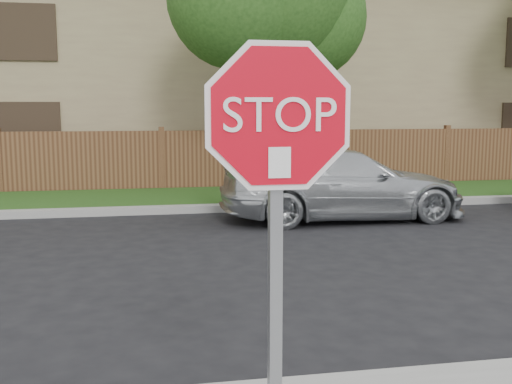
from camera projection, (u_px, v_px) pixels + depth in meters
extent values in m
cube|color=gray|center=(167.00, 210.00, 12.52)|extent=(70.00, 0.30, 0.15)
cube|color=#1E4714|center=(165.00, 199.00, 14.13)|extent=(70.00, 3.00, 0.12)
cube|color=#4C2C1A|center=(162.00, 162.00, 15.58)|extent=(70.00, 0.12, 1.60)
cube|color=#95825D|center=(156.00, 84.00, 20.73)|extent=(34.00, 8.00, 6.00)
cylinder|color=#382B21|center=(269.00, 117.00, 14.21)|extent=(0.44, 0.44, 3.92)
sphere|color=#204715|center=(304.00, 17.00, 14.33)|extent=(3.00, 3.00, 3.00)
cube|color=gray|center=(275.00, 293.00, 3.06)|extent=(0.07, 0.06, 2.30)
cylinder|color=white|center=(279.00, 116.00, 2.87)|extent=(1.01, 0.02, 1.01)
cylinder|color=red|center=(279.00, 116.00, 2.86)|extent=(0.93, 0.02, 0.93)
cube|color=white|center=(280.00, 163.00, 2.88)|extent=(0.11, 0.00, 0.15)
imported|color=#BABFC2|center=(342.00, 184.00, 11.81)|extent=(4.84, 1.99, 1.40)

